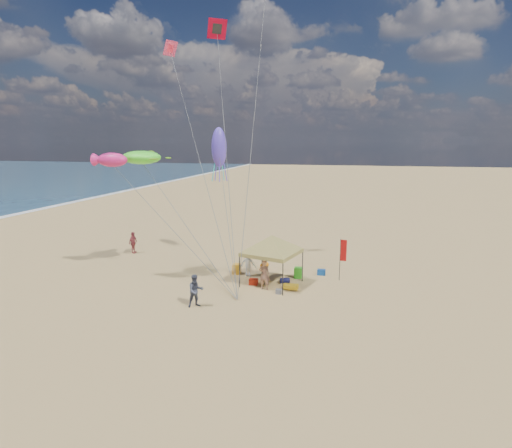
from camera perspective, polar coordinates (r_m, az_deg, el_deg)
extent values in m
plane|color=tan|center=(24.00, -1.69, -10.78)|extent=(280.00, 280.00, 0.00)
cylinder|color=black|center=(28.81, 0.82, -4.92)|extent=(0.06, 0.06, 1.97)
cylinder|color=black|center=(27.60, 6.27, -5.72)|extent=(0.06, 0.06, 1.97)
cylinder|color=black|center=(26.35, -2.23, -6.48)|extent=(0.06, 0.06, 1.97)
cylinder|color=black|center=(25.02, 3.62, -7.46)|extent=(0.06, 0.06, 1.97)
cube|color=olive|center=(26.60, 2.14, -3.83)|extent=(3.75, 3.75, 0.24)
pyramid|color=olive|center=(26.33, 2.16, -1.51)|extent=(5.76, 5.76, 0.99)
cylinder|color=black|center=(28.02, 11.22, -4.73)|extent=(0.04, 0.04, 2.79)
cube|color=#B10E0E|center=(27.81, 11.68, -3.50)|extent=(0.40, 0.11, 1.40)
cube|color=#B1200E|center=(27.06, -0.34, -7.77)|extent=(0.54, 0.38, 0.38)
cube|color=#124494|center=(29.28, 8.79, -6.42)|extent=(0.54, 0.38, 0.38)
cylinder|color=#0C0D35|center=(27.36, 3.90, -7.60)|extent=(0.69, 0.54, 0.36)
cylinder|color=orange|center=(30.57, 1.15, -5.55)|extent=(0.54, 0.69, 0.36)
cube|color=green|center=(28.46, 5.69, -6.52)|extent=(0.50, 0.50, 0.70)
cube|color=orange|center=(29.15, -2.60, -6.05)|extent=(0.50, 0.50, 0.70)
cube|color=slate|center=(25.57, 3.08, -9.05)|extent=(0.34, 0.30, 0.28)
cube|color=gold|center=(26.26, 4.70, -8.38)|extent=(0.90, 0.50, 0.24)
imported|color=#A97860|center=(26.00, 1.14, -6.83)|extent=(0.72, 0.50, 1.88)
imported|color=#3B3F51|center=(23.63, -8.12, -8.88)|extent=(1.12, 1.09, 1.82)
imported|color=silver|center=(28.49, -1.03, -5.29)|extent=(1.27, 0.87, 1.80)
imported|color=#973A41|center=(35.69, -16.20, -2.40)|extent=(0.53, 1.06, 1.75)
ellipsoid|color=#4EFE2E|center=(28.64, -15.17, 8.63)|extent=(2.99, 2.59, 0.87)
ellipsoid|color=#E3227A|center=(28.05, -18.76, 8.17)|extent=(2.15, 1.32, 0.89)
ellipsoid|color=#5740D1|center=(31.68, -4.99, 10.22)|extent=(1.40, 1.40, 2.91)
cube|color=#A8001C|center=(33.39, -5.25, 24.67)|extent=(1.47, 1.30, 1.26)
cube|color=#EE3765|center=(35.48, -11.43, 22.14)|extent=(0.94, 1.25, 1.05)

